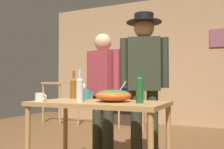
{
  "coord_description": "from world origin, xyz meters",
  "views": [
    {
      "loc": [
        1.53,
        -2.79,
        0.93
      ],
      "look_at": [
        0.39,
        -0.33,
        1.02
      ],
      "focal_mm": 40.64,
      "sensor_mm": 36.0,
      "label": 1
    }
  ],
  "objects_px": {
    "serving_table": "(99,110)",
    "person_standing_right": "(144,74)",
    "wine_bottle_green": "(140,89)",
    "person_standing_left": "(103,86)",
    "mug_teal": "(87,94)",
    "mug_white": "(40,97)",
    "wine_bottle_clear": "(80,89)",
    "salad_bowl": "(113,95)",
    "wine_bottle_amber": "(74,87)",
    "tv_console": "(121,113)",
    "framed_picture": "(221,38)",
    "wine_glass": "(83,88)",
    "stair_railing": "(105,98)",
    "flat_screen_tv": "(121,91)"
  },
  "relations": [
    {
      "from": "person_standing_right",
      "to": "mug_white",
      "type": "bearing_deg",
      "value": 31.33
    },
    {
      "from": "mug_teal",
      "to": "person_standing_left",
      "type": "relative_size",
      "value": 0.08
    },
    {
      "from": "wine_bottle_clear",
      "to": "stair_railing",
      "type": "bearing_deg",
      "value": 111.76
    },
    {
      "from": "framed_picture",
      "to": "stair_railing",
      "type": "distance_m",
      "value": 2.71
    },
    {
      "from": "wine_bottle_green",
      "to": "person_standing_left",
      "type": "height_order",
      "value": "person_standing_left"
    },
    {
      "from": "wine_bottle_clear",
      "to": "mug_teal",
      "type": "relative_size",
      "value": 2.61
    },
    {
      "from": "tv_console",
      "to": "person_standing_right",
      "type": "bearing_deg",
      "value": -62.15
    },
    {
      "from": "wine_bottle_amber",
      "to": "tv_console",
      "type": "bearing_deg",
      "value": 102.49
    },
    {
      "from": "wine_bottle_green",
      "to": "wine_bottle_clear",
      "type": "xyz_separation_m",
      "value": [
        -0.55,
        -0.11,
        -0.0
      ]
    },
    {
      "from": "serving_table",
      "to": "person_standing_right",
      "type": "relative_size",
      "value": 0.74
    },
    {
      "from": "wine_bottle_amber",
      "to": "wine_glass",
      "type": "bearing_deg",
      "value": -40.8
    },
    {
      "from": "tv_console",
      "to": "mug_white",
      "type": "relative_size",
      "value": 7.2
    },
    {
      "from": "mug_teal",
      "to": "wine_glass",
      "type": "bearing_deg",
      "value": -72.61
    },
    {
      "from": "framed_picture",
      "to": "person_standing_right",
      "type": "height_order",
      "value": "framed_picture"
    },
    {
      "from": "wine_bottle_green",
      "to": "wine_bottle_amber",
      "type": "height_order",
      "value": "wine_bottle_amber"
    },
    {
      "from": "stair_railing",
      "to": "wine_bottle_green",
      "type": "bearing_deg",
      "value": -57.97
    },
    {
      "from": "serving_table",
      "to": "person_standing_right",
      "type": "height_order",
      "value": "person_standing_right"
    },
    {
      "from": "framed_picture",
      "to": "mug_teal",
      "type": "height_order",
      "value": "framed_picture"
    },
    {
      "from": "salad_bowl",
      "to": "wine_bottle_amber",
      "type": "bearing_deg",
      "value": 157.94
    },
    {
      "from": "wine_bottle_green",
      "to": "mug_teal",
      "type": "distance_m",
      "value": 0.74
    },
    {
      "from": "serving_table",
      "to": "mug_teal",
      "type": "xyz_separation_m",
      "value": [
        -0.27,
        0.23,
        0.14
      ]
    },
    {
      "from": "wine_bottle_clear",
      "to": "person_standing_left",
      "type": "height_order",
      "value": "person_standing_left"
    },
    {
      "from": "salad_bowl",
      "to": "wine_glass",
      "type": "distance_m",
      "value": 0.36
    },
    {
      "from": "person_standing_right",
      "to": "salad_bowl",
      "type": "bearing_deg",
      "value": 61.78
    },
    {
      "from": "flat_screen_tv",
      "to": "mug_teal",
      "type": "distance_m",
      "value": 3.06
    },
    {
      "from": "wine_bottle_amber",
      "to": "framed_picture",
      "type": "bearing_deg",
      "value": 65.64
    },
    {
      "from": "mug_teal",
      "to": "tv_console",
      "type": "bearing_deg",
      "value": 105.85
    },
    {
      "from": "serving_table",
      "to": "salad_bowl",
      "type": "bearing_deg",
      "value": 4.71
    },
    {
      "from": "person_standing_left",
      "to": "person_standing_right",
      "type": "xyz_separation_m",
      "value": [
        0.53,
        0.0,
        0.14
      ]
    },
    {
      "from": "stair_railing",
      "to": "person_standing_right",
      "type": "height_order",
      "value": "person_standing_right"
    },
    {
      "from": "serving_table",
      "to": "person_standing_left",
      "type": "height_order",
      "value": "person_standing_left"
    },
    {
      "from": "tv_console",
      "to": "wine_glass",
      "type": "xyz_separation_m",
      "value": [
        0.9,
        -3.16,
        0.64
      ]
    },
    {
      "from": "wine_glass",
      "to": "person_standing_right",
      "type": "height_order",
      "value": "person_standing_right"
    },
    {
      "from": "flat_screen_tv",
      "to": "mug_white",
      "type": "distance_m",
      "value": 3.49
    },
    {
      "from": "framed_picture",
      "to": "serving_table",
      "type": "relative_size",
      "value": 0.36
    },
    {
      "from": "mug_teal",
      "to": "mug_white",
      "type": "bearing_deg",
      "value": -115.36
    },
    {
      "from": "salad_bowl",
      "to": "wine_bottle_amber",
      "type": "height_order",
      "value": "wine_bottle_amber"
    },
    {
      "from": "wine_glass",
      "to": "wine_bottle_amber",
      "type": "bearing_deg",
      "value": 139.2
    },
    {
      "from": "serving_table",
      "to": "mug_teal",
      "type": "relative_size",
      "value": 10.98
    },
    {
      "from": "flat_screen_tv",
      "to": "person_standing_right",
      "type": "height_order",
      "value": "person_standing_right"
    },
    {
      "from": "tv_console",
      "to": "flat_screen_tv",
      "type": "bearing_deg",
      "value": -90.0
    },
    {
      "from": "framed_picture",
      "to": "mug_teal",
      "type": "distance_m",
      "value": 3.66
    },
    {
      "from": "serving_table",
      "to": "mug_white",
      "type": "distance_m",
      "value": 0.57
    },
    {
      "from": "mug_white",
      "to": "person_standing_right",
      "type": "height_order",
      "value": "person_standing_right"
    },
    {
      "from": "mug_white",
      "to": "person_standing_right",
      "type": "distance_m",
      "value": 1.17
    },
    {
      "from": "wine_bottle_clear",
      "to": "mug_white",
      "type": "relative_size",
      "value": 2.44
    },
    {
      "from": "tv_console",
      "to": "wine_bottle_clear",
      "type": "bearing_deg",
      "value": -73.59
    },
    {
      "from": "serving_table",
      "to": "wine_glass",
      "type": "xyz_separation_m",
      "value": [
        -0.21,
        0.04,
        0.21
      ]
    },
    {
      "from": "wine_bottle_clear",
      "to": "person_standing_left",
      "type": "xyz_separation_m",
      "value": [
        -0.14,
        0.75,
        0.02
      ]
    },
    {
      "from": "framed_picture",
      "to": "wine_bottle_clear",
      "type": "relative_size",
      "value": 1.5
    }
  ]
}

